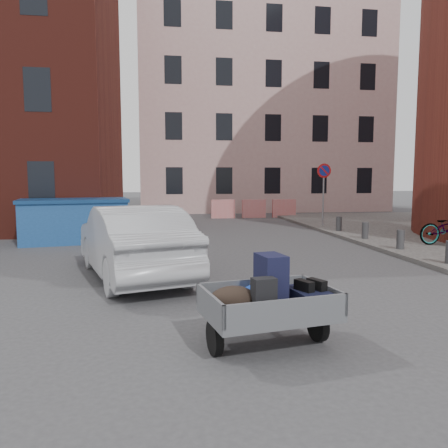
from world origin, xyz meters
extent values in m
plane|color=#38383A|center=(0.00, 0.00, 0.00)|extent=(120.00, 120.00, 0.00)
cube|color=#C59A97|center=(6.00, 22.00, 7.00)|extent=(16.00, 8.00, 14.00)
cylinder|color=gray|center=(6.00, 9.50, 1.42)|extent=(0.07, 0.07, 2.60)
cylinder|color=red|center=(6.00, 9.48, 2.47)|extent=(0.60, 0.03, 0.60)
cylinder|color=navy|center=(6.00, 9.46, 2.47)|extent=(0.44, 0.03, 0.44)
cylinder|color=#3A3A3D|center=(6.00, 3.40, 0.40)|extent=(0.22, 0.22, 0.55)
cylinder|color=#3A3A3D|center=(6.00, 5.60, 0.40)|extent=(0.22, 0.22, 0.55)
cylinder|color=#3A3A3D|center=(6.00, 7.80, 0.40)|extent=(0.22, 0.22, 0.55)
cube|color=red|center=(2.50, 15.00, 0.50)|extent=(1.30, 0.18, 1.00)
cube|color=red|center=(4.20, 15.00, 0.50)|extent=(1.30, 0.18, 1.00)
cube|color=red|center=(5.90, 15.00, 0.50)|extent=(1.30, 0.18, 1.00)
cylinder|color=black|center=(-0.24, -3.09, 0.22)|extent=(0.18, 0.45, 0.44)
cylinder|color=black|center=(1.18, -2.83, 0.22)|extent=(0.18, 0.45, 0.44)
cube|color=slate|center=(0.47, -2.96, 0.46)|extent=(1.77, 1.37, 0.08)
cube|color=slate|center=(-0.30, -3.10, 0.64)|extent=(0.24, 1.09, 0.28)
cube|color=slate|center=(1.24, -2.82, 0.64)|extent=(0.24, 1.09, 0.28)
cube|color=slate|center=(0.38, -2.43, 0.64)|extent=(1.58, 0.33, 0.28)
cube|color=slate|center=(0.57, -3.48, 0.64)|extent=(1.58, 0.33, 0.28)
cube|color=slate|center=(0.31, -2.07, 0.40)|extent=(0.20, 0.70, 0.06)
cube|color=#171938|center=(0.51, -2.90, 0.85)|extent=(0.38, 0.50, 0.70)
cube|color=black|center=(0.98, -2.96, 0.62)|extent=(0.50, 0.66, 0.25)
ellipsoid|color=black|center=(-0.01, -3.10, 0.68)|extent=(0.65, 0.46, 0.36)
cube|color=black|center=(0.34, -3.23, 0.74)|extent=(0.31, 0.23, 0.48)
ellipsoid|color=blue|center=(0.36, -2.62, 0.62)|extent=(0.41, 0.36, 0.24)
cube|color=black|center=(0.91, -3.03, 0.81)|extent=(0.21, 0.29, 0.13)
cube|color=black|center=(1.09, -3.00, 0.81)|extent=(0.21, 0.29, 0.13)
cube|color=#1F5096|center=(-3.73, 7.03, 0.68)|extent=(3.63, 2.25, 1.35)
cube|color=navy|center=(-3.73, 7.03, 1.41)|extent=(3.76, 2.38, 0.11)
imported|color=#ADAFB5|center=(-1.48, 1.40, 0.79)|extent=(2.95, 5.07, 1.58)
camera|label=1|loc=(-0.88, -8.22, 2.17)|focal=35.00mm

